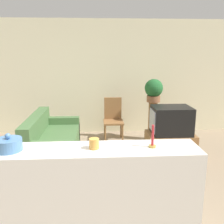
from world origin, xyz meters
The scene contains 12 objects.
ground_plane centered at (0.00, 0.00, 0.00)m, with size 14.00×14.00×0.00m, color gray.
wall_back centered at (0.00, 3.43, 1.35)m, with size 9.00×0.06×2.70m.
couch centered at (-0.71, 1.79, 0.30)m, with size 0.82×1.63×0.84m.
tv_stand centered at (1.48, 1.73, 0.24)m, with size 0.87×0.56×0.48m.
television centered at (1.47, 1.73, 0.73)m, with size 0.70×0.53×0.50m.
wooden_chair centered at (0.48, 2.86, 0.51)m, with size 0.44×0.44×0.95m.
plant_stand centered at (1.36, 2.74, 0.44)m, with size 0.19×0.19×0.88m.
potted_plant centered at (1.36, 2.74, 1.15)m, with size 0.40×0.40×0.50m.
foreground_counter centered at (0.00, -0.32, 0.52)m, with size 2.24×0.44×1.03m.
decorative_bowl centered at (-0.71, -0.32, 1.09)m, with size 0.25×0.25×0.17m.
candle_jar centered at (0.09, -0.32, 1.08)m, with size 0.10×0.10×0.10m.
candlestick centered at (0.66, -0.32, 1.11)m, with size 0.07×0.07×0.23m.
Camera 1 is at (0.12, -2.59, 1.94)m, focal length 40.00 mm.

